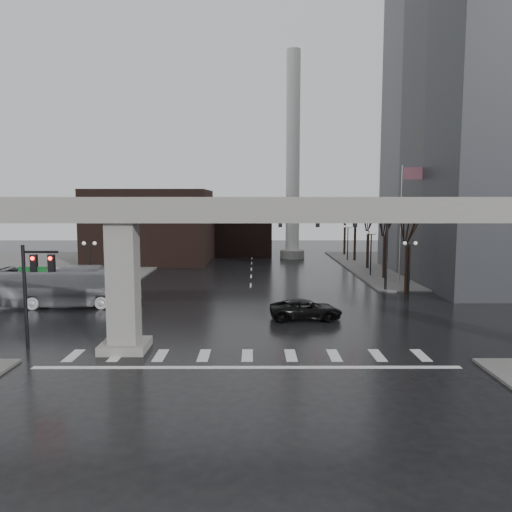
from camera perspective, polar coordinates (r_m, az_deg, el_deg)
The scene contains 23 objects.
ground at distance 29.02m, azimuth -0.96°, elevation -10.69°, with size 160.00×160.00×0.00m, color black.
sidewalk_ne at distance 69.21m, azimuth 21.55°, elevation -1.11°, with size 28.00×36.00×0.15m, color slate.
sidewalk_nw at distance 69.51m, azimuth -22.49°, elevation -1.12°, with size 28.00×36.00×0.15m, color slate.
elevated_guideway at distance 27.81m, azimuth 1.62°, elevation 2.99°, with size 48.00×2.60×8.70m.
building_far_left at distance 71.31m, azimuth -11.84°, elevation 3.38°, with size 16.00×14.00×10.00m, color black.
building_far_mid at distance 79.91m, azimuth -1.89°, elevation 3.09°, with size 10.00×10.00×8.00m, color black.
smokestack at distance 74.12m, azimuth 4.23°, elevation 10.06°, with size 3.60×3.60×30.00m.
signal_mast_arm at distance 47.41m, azimuth 10.29°, elevation 3.00°, with size 12.12×0.43×8.00m.
signal_left_pole at distance 31.27m, azimuth -24.05°, elevation -2.36°, with size 2.30×0.30×6.00m.
flagpole_assembly at distance 51.94m, azimuth 16.56°, elevation 5.00°, with size 2.06×0.12×12.00m.
lamp_right_0 at distance 44.05m, azimuth 17.14°, elevation -0.51°, with size 1.22×0.32×5.11m.
lamp_right_1 at distance 57.49m, azimuth 13.01°, elevation 1.15°, with size 1.22×0.32×5.11m.
lamp_right_2 at distance 71.15m, azimuth 10.45°, elevation 2.17°, with size 1.22×0.32×5.11m.
lamp_left_0 at distance 44.29m, azimuth -18.45°, elevation -0.52°, with size 1.22×0.32×5.11m.
lamp_left_1 at distance 57.68m, azimuth -14.11°, elevation 1.13°, with size 1.22×0.32×5.11m.
lamp_left_2 at distance 71.30m, azimuth -11.41°, elevation 2.16°, with size 1.22×0.32×5.11m.
tree_right_0 at distance 48.24m, azimuth 16.87°, elevation -0.75°, with size 1.09×1.58×7.50m.
tree_right_1 at distance 55.88m, azimuth 14.49°, elevation 0.32°, with size 1.09×1.61×7.67m.
tree_right_2 at distance 63.61m, azimuth 12.68°, elevation 1.13°, with size 1.10×1.63×7.85m.
tree_right_3 at distance 71.40m, azimuth 11.26°, elevation 1.77°, with size 1.11×1.66×8.02m.
tree_right_4 at distance 79.23m, azimuth 10.12°, elevation 2.28°, with size 1.12×1.69×8.19m.
pickup_truck at distance 36.24m, azimuth 5.71°, elevation -6.10°, with size 2.39×5.17×1.44m, color black.
city_bus at distance 42.99m, azimuth -20.88°, elevation -3.30°, with size 2.73×11.66×3.25m, color #B7B6BB.
Camera 1 is at (0.40, -27.75, 8.49)m, focal length 35.00 mm.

